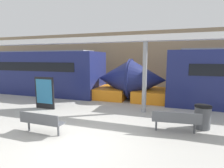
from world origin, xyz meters
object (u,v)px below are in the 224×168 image
trash_bin (202,117)px  poster_board (45,93)px  train_right (29,73)px  bench_near (41,121)px  bench_far (176,120)px  support_column_near (145,78)px

trash_bin → poster_board: poster_board is taller
train_right → bench_near: size_ratio=10.17×
trash_bin → train_right: bearing=161.5°
poster_board → bench_far: bearing=-9.6°
bench_far → poster_board: bearing=164.8°
bench_far → poster_board: poster_board is taller
trash_bin → support_column_near: support_column_near is taller
bench_near → support_column_near: 5.00m
bench_near → support_column_near: (3.08, 3.73, 1.24)m
train_right → poster_board: train_right is taller
support_column_near → bench_near: bearing=-129.6°
bench_near → trash_bin: 5.97m
bench_far → support_column_near: 2.86m
poster_board → trash_bin: bearing=-2.7°
train_right → bench_far: train_right is taller
train_right → poster_board: (4.39, -3.63, -0.66)m
train_right → bench_near: 9.06m
bench_far → poster_board: (-6.52, 1.10, 0.37)m
bench_near → trash_bin: size_ratio=1.80×
trash_bin → support_column_near: bearing=150.1°
trash_bin → poster_board: (-7.50, 0.35, 0.40)m
bench_far → bench_near: bearing=-166.2°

